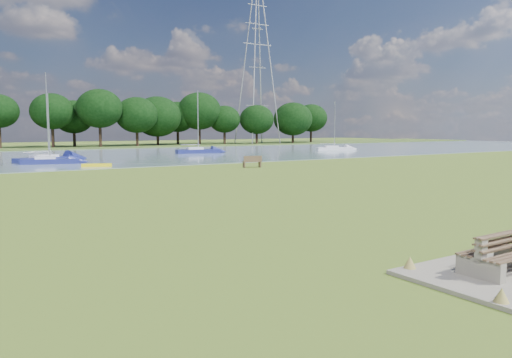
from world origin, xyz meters
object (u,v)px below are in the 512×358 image
kayak (97,165)px  sailboat_1 (334,147)px  sailboat_2 (48,157)px  riverbank_bench (252,162)px  pylon (257,44)px  sailboat_3 (198,150)px  bench_pair (500,255)px  sailboat_0 (49,159)px

kayak → sailboat_1: size_ratio=0.35×
kayak → sailboat_1: 41.92m
sailboat_1 → sailboat_2: 42.44m
riverbank_bench → kayak: riverbank_bench is taller
pylon → sailboat_2: pylon is taller
riverbank_bench → sailboat_3: (6.43, 23.92, 0.03)m
sailboat_1 → sailboat_3: sailboat_3 is taller
sailboat_1 → sailboat_2: size_ratio=0.83×
riverbank_bench → pylon: size_ratio=0.05×
bench_pair → kayak: (1.04, 38.69, -0.34)m
sailboat_2 → riverbank_bench: bearing=-74.5°
sailboat_1 → sailboat_2: bearing=-152.6°
pylon → sailboat_1: pylon is taller
sailboat_0 → riverbank_bench: bearing=-30.8°
kayak → sailboat_2: size_ratio=0.29×
pylon → kayak: bearing=-135.8°
sailboat_3 → sailboat_1: bearing=2.3°
bench_pair → pylon: (47.70, 84.00, 20.71)m
kayak → sailboat_1: (39.84, 13.04, 0.30)m
sailboat_0 → sailboat_3: (20.77, 9.88, 0.08)m
pylon → sailboat_0: pylon is taller
pylon → sailboat_0: size_ratio=5.08×
kayak → sailboat_0: (-2.88, 5.99, 0.30)m
bench_pair → riverbank_bench: (12.50, 30.64, 0.01)m
bench_pair → sailboat_1: 65.94m
sailboat_2 → kayak: bearing=-98.6°
sailboat_3 → kayak: bearing=-128.8°
sailboat_0 → sailboat_2: 3.17m
pylon → sailboat_0: (-49.54, -39.32, -20.75)m
sailboat_0 → sailboat_2: bearing=95.2°
kayak → sailboat_2: (-2.42, 9.12, 0.31)m
riverbank_bench → pylon: 67.20m
riverbank_bench → bench_pair: bearing=-98.6°
bench_pair → sailboat_0: sailboat_0 is taller
riverbank_bench → sailboat_3: bearing=88.6°
bench_pair → riverbank_bench: size_ratio=1.08×
sailboat_0 → sailboat_1: (42.72, 7.06, -0.00)m
bench_pair → sailboat_2: size_ratio=0.21×
sailboat_3 → bench_pair: bearing=-99.5°
bench_pair → sailboat_3: bearing=69.9°
riverbank_bench → pylon: bearing=70.2°
sailboat_0 → sailboat_1: bearing=23.0°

